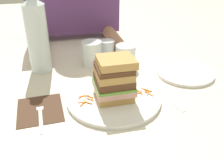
# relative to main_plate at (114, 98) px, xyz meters

# --- Properties ---
(ground_plane) EXTENTS (3.00, 3.00, 0.00)m
(ground_plane) POSITION_rel_main_plate_xyz_m (-0.00, -0.00, -0.01)
(ground_plane) COLOR beige
(main_plate) EXTENTS (0.29, 0.29, 0.01)m
(main_plate) POSITION_rel_main_plate_xyz_m (0.00, 0.00, 0.00)
(main_plate) COLOR white
(main_plate) RESTS_ON ground_plane
(sandwich) EXTENTS (0.11, 0.11, 0.13)m
(sandwich) POSITION_rel_main_plate_xyz_m (0.00, 0.00, 0.07)
(sandwich) COLOR tan
(sandwich) RESTS_ON main_plate
(carrot_shred_0) EXTENTS (0.02, 0.02, 0.00)m
(carrot_shred_0) POSITION_rel_main_plate_xyz_m (-0.10, -0.02, 0.01)
(carrot_shred_0) COLOR orange
(carrot_shred_0) RESTS_ON main_plate
(carrot_shred_1) EXTENTS (0.02, 0.00, 0.00)m
(carrot_shred_1) POSITION_rel_main_plate_xyz_m (-0.10, -0.01, 0.01)
(carrot_shred_1) COLOR orange
(carrot_shred_1) RESTS_ON main_plate
(carrot_shred_2) EXTENTS (0.01, 0.02, 0.00)m
(carrot_shred_2) POSITION_rel_main_plate_xyz_m (-0.10, -0.01, 0.01)
(carrot_shred_2) COLOR orange
(carrot_shred_2) RESTS_ON main_plate
(carrot_shred_3) EXTENTS (0.02, 0.02, 0.00)m
(carrot_shred_3) POSITION_rel_main_plate_xyz_m (-0.10, 0.02, 0.01)
(carrot_shred_3) COLOR orange
(carrot_shred_3) RESTS_ON main_plate
(carrot_shred_4) EXTENTS (0.02, 0.02, 0.00)m
(carrot_shred_4) POSITION_rel_main_plate_xyz_m (-0.07, 0.01, 0.01)
(carrot_shred_4) COLOR orange
(carrot_shred_4) RESTS_ON main_plate
(carrot_shred_5) EXTENTS (0.02, 0.02, 0.00)m
(carrot_shred_5) POSITION_rel_main_plate_xyz_m (-0.08, -0.02, 0.01)
(carrot_shred_5) COLOR orange
(carrot_shred_5) RESTS_ON main_plate
(carrot_shred_6) EXTENTS (0.00, 0.02, 0.00)m
(carrot_shred_6) POSITION_rel_main_plate_xyz_m (-0.07, -0.00, 0.01)
(carrot_shred_6) COLOR orange
(carrot_shred_6) RESTS_ON main_plate
(carrot_shred_7) EXTENTS (0.02, 0.02, 0.00)m
(carrot_shred_7) POSITION_rel_main_plate_xyz_m (-0.08, -0.01, 0.01)
(carrot_shred_7) COLOR orange
(carrot_shred_7) RESTS_ON main_plate
(carrot_shred_8) EXTENTS (0.03, 0.00, 0.00)m
(carrot_shred_8) POSITION_rel_main_plate_xyz_m (-0.09, 0.02, 0.01)
(carrot_shred_8) COLOR orange
(carrot_shred_8) RESTS_ON main_plate
(carrot_shred_9) EXTENTS (0.00, 0.02, 0.00)m
(carrot_shred_9) POSITION_rel_main_plate_xyz_m (-0.09, 0.02, 0.01)
(carrot_shred_9) COLOR orange
(carrot_shred_9) RESTS_ON main_plate
(carrot_shred_10) EXTENTS (0.01, 0.02, 0.00)m
(carrot_shred_10) POSITION_rel_main_plate_xyz_m (0.08, 0.01, 0.01)
(carrot_shred_10) COLOR orange
(carrot_shred_10) RESTS_ON main_plate
(carrot_shred_11) EXTENTS (0.01, 0.03, 0.00)m
(carrot_shred_11) POSITION_rel_main_plate_xyz_m (0.09, -0.01, 0.01)
(carrot_shred_11) COLOR orange
(carrot_shred_11) RESTS_ON main_plate
(carrot_shred_12) EXTENTS (0.02, 0.01, 0.00)m
(carrot_shred_12) POSITION_rel_main_plate_xyz_m (0.10, 0.01, 0.01)
(carrot_shred_12) COLOR orange
(carrot_shred_12) RESTS_ON main_plate
(carrot_shred_13) EXTENTS (0.02, 0.03, 0.00)m
(carrot_shred_13) POSITION_rel_main_plate_xyz_m (0.11, -0.02, 0.01)
(carrot_shred_13) COLOR orange
(carrot_shred_13) RESTS_ON main_plate
(carrot_shred_14) EXTENTS (0.01, 0.02, 0.00)m
(carrot_shred_14) POSITION_rel_main_plate_xyz_m (0.07, 0.01, 0.01)
(carrot_shred_14) COLOR orange
(carrot_shred_14) RESTS_ON main_plate
(carrot_shred_15) EXTENTS (0.03, 0.02, 0.00)m
(carrot_shred_15) POSITION_rel_main_plate_xyz_m (0.08, -0.01, 0.01)
(carrot_shred_15) COLOR orange
(carrot_shred_15) RESTS_ON main_plate
(carrot_shred_16) EXTENTS (0.01, 0.02, 0.00)m
(carrot_shred_16) POSITION_rel_main_plate_xyz_m (0.10, -0.01, 0.01)
(carrot_shred_16) COLOR orange
(carrot_shred_16) RESTS_ON main_plate
(carrot_shred_17) EXTENTS (0.02, 0.02, 0.00)m
(carrot_shred_17) POSITION_rel_main_plate_xyz_m (0.11, 0.00, 0.01)
(carrot_shred_17) COLOR orange
(carrot_shred_17) RESTS_ON main_plate
(carrot_shred_18) EXTENTS (0.02, 0.01, 0.00)m
(carrot_shred_18) POSITION_rel_main_plate_xyz_m (0.11, -0.00, 0.01)
(carrot_shred_18) COLOR orange
(carrot_shred_18) RESTS_ON main_plate
(napkin_dark) EXTENTS (0.13, 0.15, 0.00)m
(napkin_dark) POSITION_rel_main_plate_xyz_m (-0.22, -0.00, -0.00)
(napkin_dark) COLOR #4C3323
(napkin_dark) RESTS_ON ground_plane
(fork) EXTENTS (0.02, 0.17, 0.00)m
(fork) POSITION_rel_main_plate_xyz_m (-0.22, -0.03, -0.00)
(fork) COLOR silver
(fork) RESTS_ON napkin_dark
(knife) EXTENTS (0.04, 0.20, 0.00)m
(knife) POSITION_rel_main_plate_xyz_m (0.17, -0.02, -0.00)
(knife) COLOR silver
(knife) RESTS_ON ground_plane
(juice_glass) EXTENTS (0.08, 0.08, 0.09)m
(juice_glass) POSITION_rel_main_plate_xyz_m (0.10, 0.22, 0.03)
(juice_glass) COLOR white
(juice_glass) RESTS_ON ground_plane
(water_bottle) EXTENTS (0.08, 0.08, 0.31)m
(water_bottle) POSITION_rel_main_plate_xyz_m (-0.22, 0.27, 0.13)
(water_bottle) COLOR silver
(water_bottle) RESTS_ON ground_plane
(empty_tumbler_0) EXTENTS (0.06, 0.06, 0.07)m
(empty_tumbler_0) POSITION_rel_main_plate_xyz_m (0.05, 0.33, 0.03)
(empty_tumbler_0) COLOR silver
(empty_tumbler_0) RESTS_ON ground_plane
(empty_tumbler_1) EXTENTS (0.08, 0.08, 0.09)m
(empty_tumbler_1) POSITION_rel_main_plate_xyz_m (-0.02, 0.27, 0.04)
(empty_tumbler_1) COLOR silver
(empty_tumbler_1) RESTS_ON ground_plane
(side_plate) EXTENTS (0.21, 0.21, 0.01)m
(side_plate) POSITION_rel_main_plate_xyz_m (0.29, 0.10, -0.00)
(side_plate) COLOR white
(side_plate) RESTS_ON ground_plane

